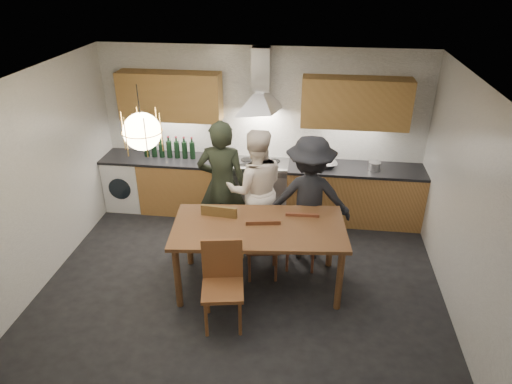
# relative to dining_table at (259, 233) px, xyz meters

# --- Properties ---
(ground) EXTENTS (5.00, 5.00, 0.00)m
(ground) POSITION_rel_dining_table_xyz_m (-0.21, -0.16, -0.77)
(ground) COLOR black
(ground) RESTS_ON ground
(room_shell) EXTENTS (5.02, 4.52, 2.61)m
(room_shell) POSITION_rel_dining_table_xyz_m (-0.21, -0.16, 0.94)
(room_shell) COLOR white
(room_shell) RESTS_ON ground
(counter_run) EXTENTS (5.00, 0.62, 0.90)m
(counter_run) POSITION_rel_dining_table_xyz_m (-0.19, 1.79, -0.32)
(counter_run) COLOR tan
(counter_run) RESTS_ON ground
(range_stove) EXTENTS (0.90, 0.60, 0.92)m
(range_stove) POSITION_rel_dining_table_xyz_m (-0.21, 1.79, -0.33)
(range_stove) COLOR silver
(range_stove) RESTS_ON ground
(wall_fixtures) EXTENTS (4.30, 0.54, 1.10)m
(wall_fixtures) POSITION_rel_dining_table_xyz_m (-0.21, 1.91, 1.10)
(wall_fixtures) COLOR #B78846
(wall_fixtures) RESTS_ON ground
(pendant_lamp) EXTENTS (0.43, 0.43, 0.70)m
(pendant_lamp) POSITION_rel_dining_table_xyz_m (-1.21, -0.26, 1.33)
(pendant_lamp) COLOR black
(pendant_lamp) RESTS_ON ground
(dining_table) EXTENTS (2.16, 1.24, 0.87)m
(dining_table) POSITION_rel_dining_table_xyz_m (0.00, 0.00, 0.00)
(dining_table) COLOR brown
(dining_table) RESTS_ON ground
(chair_back_left) EXTENTS (0.50, 0.50, 1.01)m
(chair_back_left) POSITION_rel_dining_table_xyz_m (-0.51, 0.27, -0.19)
(chair_back_left) COLOR brown
(chair_back_left) RESTS_ON ground
(chair_back_mid) EXTENTS (0.48, 0.48, 0.92)m
(chair_back_mid) POSITION_rel_dining_table_xyz_m (0.03, 0.14, -0.24)
(chair_back_mid) COLOR brown
(chair_back_mid) RESTS_ON ground
(chair_back_right) EXTENTS (0.42, 0.42, 0.91)m
(chair_back_right) POSITION_rel_dining_table_xyz_m (0.50, 0.40, -0.25)
(chair_back_right) COLOR brown
(chair_back_right) RESTS_ON ground
(chair_front) EXTENTS (0.53, 0.53, 1.01)m
(chair_front) POSITION_rel_dining_table_xyz_m (-0.33, -0.66, -0.19)
(chair_front) COLOR brown
(chair_front) RESTS_ON ground
(person_left) EXTENTS (0.69, 0.46, 1.86)m
(person_left) POSITION_rel_dining_table_xyz_m (-0.62, 0.90, 0.16)
(person_left) COLOR black
(person_left) RESTS_ON ground
(person_mid) EXTENTS (0.99, 0.86, 1.75)m
(person_mid) POSITION_rel_dining_table_xyz_m (-0.16, 0.93, 0.10)
(person_mid) COLOR white
(person_mid) RESTS_ON ground
(person_right) EXTENTS (1.16, 0.70, 1.75)m
(person_right) POSITION_rel_dining_table_xyz_m (0.58, 0.76, 0.10)
(person_right) COLOR black
(person_right) RESTS_ON ground
(mixing_bowl) EXTENTS (0.39, 0.39, 0.08)m
(mixing_bowl) POSITION_rel_dining_table_xyz_m (0.81, 1.78, 0.17)
(mixing_bowl) COLOR #B0B0B4
(mixing_bowl) RESTS_ON counter_run
(stock_pot) EXTENTS (0.20, 0.20, 0.12)m
(stock_pot) POSITION_rel_dining_table_xyz_m (1.52, 1.75, 0.19)
(stock_pot) COLOR #BBBCBF
(stock_pot) RESTS_ON counter_run
(wine_bottles) EXTENTS (0.83, 0.08, 0.35)m
(wine_bottles) POSITION_rel_dining_table_xyz_m (-1.65, 1.82, 0.30)
(wine_bottles) COLOR black
(wine_bottles) RESTS_ON counter_run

